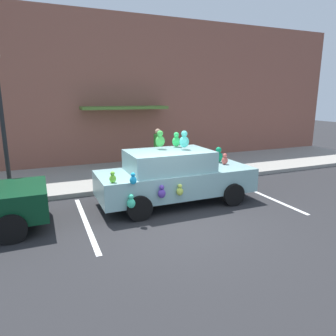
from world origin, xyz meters
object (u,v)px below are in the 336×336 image
at_px(street_lamp_post, 1,110).
at_px(pedestrian_near_shopfront, 158,150).
at_px(teddy_bear_on_sidewalk, 210,162).
at_px(plush_covered_car, 174,176).

height_order(street_lamp_post, pedestrian_near_shopfront, street_lamp_post).
bearing_deg(street_lamp_post, pedestrian_near_shopfront, 16.24).
xyz_separation_m(teddy_bear_on_sidewalk, street_lamp_post, (-6.99, -0.37, 2.11)).
bearing_deg(teddy_bear_on_sidewalk, street_lamp_post, -177.00).
distance_m(teddy_bear_on_sidewalk, street_lamp_post, 7.31).
bearing_deg(plush_covered_car, street_lamp_post, 154.97).
height_order(plush_covered_car, pedestrian_near_shopfront, plush_covered_car).
relative_size(plush_covered_car, street_lamp_post, 1.09).
distance_m(plush_covered_car, teddy_bear_on_sidewalk, 3.56).
bearing_deg(plush_covered_car, teddy_bear_on_sidewalk, 42.81).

